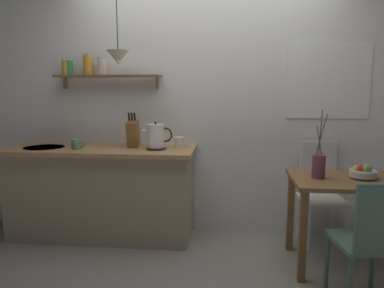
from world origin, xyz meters
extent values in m
plane|color=gray|center=(0.00, 0.00, 0.00)|extent=(14.00, 14.00, 0.00)
cube|color=white|center=(0.20, 0.65, 1.35)|extent=(6.80, 0.10, 2.70)
cube|color=white|center=(1.16, 0.59, 1.52)|extent=(0.78, 0.01, 0.71)
cube|color=silver|center=(1.16, 0.60, 1.52)|extent=(0.72, 0.01, 0.65)
cube|color=tan|center=(-1.00, 0.32, 0.43)|extent=(1.74, 0.52, 0.85)
cube|color=tan|center=(-1.00, 0.30, 0.87)|extent=(1.83, 0.63, 0.04)
cylinder|color=#B7BABF|center=(-1.54, 0.28, 0.89)|extent=(0.38, 0.38, 0.01)
cube|color=brown|center=(-0.95, 0.49, 1.57)|extent=(1.05, 0.18, 0.02)
cube|color=#99754C|center=(-1.42, 0.57, 1.51)|extent=(0.02, 0.06, 0.12)
cube|color=#99754C|center=(-0.47, 0.57, 1.51)|extent=(0.02, 0.06, 0.12)
cylinder|color=gold|center=(-1.37, 0.49, 1.65)|extent=(0.09, 0.09, 0.14)
cylinder|color=silver|center=(-1.37, 0.49, 1.73)|extent=(0.09, 0.09, 0.01)
cylinder|color=#388E56|center=(-1.34, 0.49, 1.65)|extent=(0.07, 0.07, 0.14)
cylinder|color=silver|center=(-1.34, 0.49, 1.73)|extent=(0.08, 0.08, 0.01)
cylinder|color=#BC4238|center=(-1.14, 0.49, 1.68)|extent=(0.08, 0.08, 0.20)
cylinder|color=silver|center=(-1.14, 0.49, 1.78)|extent=(0.08, 0.08, 0.01)
cylinder|color=gold|center=(-1.14, 0.49, 1.67)|extent=(0.10, 0.10, 0.18)
cylinder|color=silver|center=(-1.14, 0.49, 1.76)|extent=(0.10, 0.10, 0.01)
cylinder|color=beige|center=(-1.00, 0.49, 1.66)|extent=(0.09, 0.09, 0.16)
cylinder|color=silver|center=(-1.00, 0.49, 1.74)|extent=(0.09, 0.09, 0.01)
cube|color=brown|center=(1.16, -0.08, 0.73)|extent=(0.84, 0.65, 0.03)
cube|color=brown|center=(0.79, -0.36, 0.36)|extent=(0.06, 0.06, 0.71)
cube|color=brown|center=(0.79, 0.19, 0.36)|extent=(0.06, 0.06, 0.71)
cube|color=brown|center=(1.53, 0.19, 0.36)|extent=(0.06, 0.06, 0.71)
cube|color=#4C6B5B|center=(1.14, -0.62, 0.45)|extent=(0.45, 0.46, 0.03)
cube|color=#4C6B5B|center=(1.17, -0.81, 0.68)|extent=(0.35, 0.08, 0.43)
cylinder|color=#4C6B5B|center=(1.28, -0.43, 0.22)|extent=(0.03, 0.03, 0.43)
cylinder|color=#4C6B5B|center=(0.95, -0.47, 0.22)|extent=(0.03, 0.03, 0.43)
cube|color=white|center=(1.11, 0.34, 0.43)|extent=(0.42, 0.45, 0.03)
cube|color=white|center=(1.09, 0.54, 0.70)|extent=(0.35, 0.05, 0.51)
cylinder|color=white|center=(0.96, 0.15, 0.21)|extent=(0.03, 0.03, 0.41)
cylinder|color=white|center=(1.29, 0.17, 0.21)|extent=(0.03, 0.03, 0.41)
cylinder|color=white|center=(0.93, 0.51, 0.21)|extent=(0.03, 0.03, 0.41)
cylinder|color=white|center=(1.26, 0.53, 0.21)|extent=(0.03, 0.03, 0.41)
cylinder|color=silver|center=(1.30, -0.06, 0.75)|extent=(0.10, 0.10, 0.01)
cylinder|color=silver|center=(1.30, -0.06, 0.78)|extent=(0.21, 0.21, 0.05)
ellipsoid|color=yellow|center=(1.28, -0.06, 0.83)|extent=(0.12, 0.07, 0.04)
sphere|color=red|center=(1.27, -0.07, 0.83)|extent=(0.06, 0.06, 0.06)
sphere|color=#8EA84C|center=(1.32, -0.10, 0.83)|extent=(0.07, 0.07, 0.07)
cylinder|color=brown|center=(0.95, -0.09, 0.84)|extent=(0.10, 0.10, 0.19)
cylinder|color=brown|center=(0.94, -0.10, 1.05)|extent=(0.05, 0.03, 0.23)
cylinder|color=brown|center=(0.95, -0.09, 1.11)|extent=(0.02, 0.03, 0.36)
cylinder|color=brown|center=(0.96, -0.09, 1.10)|extent=(0.08, 0.01, 0.32)
cylinder|color=black|center=(-0.44, 0.27, 0.90)|extent=(0.18, 0.18, 0.02)
cylinder|color=white|center=(-0.44, 0.27, 1.02)|extent=(0.16, 0.16, 0.22)
sphere|color=black|center=(-0.44, 0.27, 1.14)|extent=(0.02, 0.02, 0.02)
cone|color=white|center=(-0.53, 0.27, 1.06)|extent=(0.04, 0.04, 0.04)
torus|color=black|center=(-0.35, 0.27, 1.03)|extent=(0.14, 0.02, 0.14)
cube|color=brown|center=(-0.68, 0.35, 1.02)|extent=(0.10, 0.18, 0.26)
cylinder|color=black|center=(-0.70, 0.32, 1.19)|extent=(0.02, 0.03, 0.08)
cylinder|color=black|center=(-0.68, 0.32, 1.19)|extent=(0.02, 0.03, 0.08)
cylinder|color=black|center=(-0.65, 0.32, 1.19)|extent=(0.02, 0.03, 0.08)
cylinder|color=slate|center=(-1.18, 0.21, 0.94)|extent=(0.09, 0.09, 0.09)
torus|color=slate|center=(-1.12, 0.21, 0.94)|extent=(0.06, 0.01, 0.06)
cylinder|color=white|center=(-0.24, 0.39, 0.94)|extent=(0.09, 0.09, 0.10)
torus|color=white|center=(-0.18, 0.39, 0.94)|extent=(0.07, 0.01, 0.07)
cylinder|color=black|center=(-0.78, 0.29, 2.03)|extent=(0.01, 0.01, 0.47)
cone|color=beige|center=(-0.78, 0.29, 1.73)|extent=(0.20, 0.20, 0.12)
sphere|color=white|center=(-0.78, 0.29, 1.70)|extent=(0.04, 0.04, 0.04)
camera|label=1|loc=(0.23, -3.00, 1.45)|focal=33.98mm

